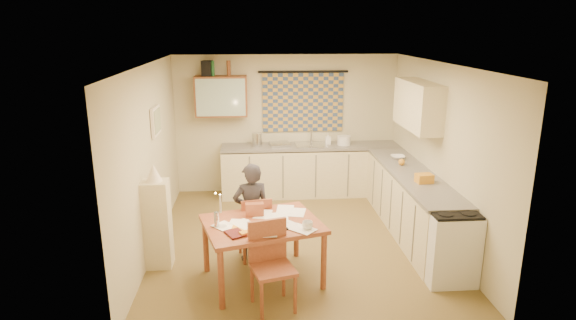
{
  "coord_description": "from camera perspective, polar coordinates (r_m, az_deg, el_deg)",
  "views": [
    {
      "loc": [
        -0.63,
        -6.35,
        2.98
      ],
      "look_at": [
        -0.13,
        0.2,
        1.15
      ],
      "focal_mm": 30.0,
      "sensor_mm": 36.0,
      "label": 1
    }
  ],
  "objects": [
    {
      "name": "mug",
      "position": [
        5.51,
        2.33,
        -7.75
      ],
      "size": [
        0.2,
        0.2,
        0.1
      ],
      "primitive_type": "imported",
      "rotation": [
        0.0,
        0.0,
        0.35
      ],
      "color": "white",
      "rests_on": "dining_table"
    },
    {
      "name": "kettle",
      "position": [
        8.52,
        -3.7,
        2.42
      ],
      "size": [
        0.21,
        0.21,
        0.24
      ],
      "primitive_type": "cylinder",
      "rotation": [
        0.0,
        0.0,
        0.18
      ],
      "color": "silver",
      "rests_on": "counter_back"
    },
    {
      "name": "print_canvas",
      "position": [
        6.99,
        -15.21,
        4.51
      ],
      "size": [
        0.01,
        0.42,
        0.32
      ],
      "primitive_type": "cube",
      "color": "beige",
      "rests_on": "wall_left"
    },
    {
      "name": "wall_left",
      "position": [
        6.72,
        -16.09,
        0.07
      ],
      "size": [
        0.02,
        4.5,
        2.5
      ],
      "primitive_type": "cube",
      "color": "beige",
      "rests_on": "floor"
    },
    {
      "name": "sink",
      "position": [
        8.62,
        2.76,
        1.5
      ],
      "size": [
        0.55,
        0.45,
        0.1
      ],
      "primitive_type": "cube",
      "rotation": [
        0.0,
        0.0,
        0.0
      ],
      "color": "silver",
      "rests_on": "counter_back"
    },
    {
      "name": "bowl",
      "position": [
        7.92,
        12.88,
        0.33
      ],
      "size": [
        0.26,
        0.26,
        0.06
      ],
      "primitive_type": "imported",
      "rotation": [
        0.0,
        0.0,
        -0.07
      ],
      "color": "white",
      "rests_on": "counter_right"
    },
    {
      "name": "shelf_stand",
      "position": [
        6.33,
        -15.2,
        -7.35
      ],
      "size": [
        0.32,
        0.3,
        1.14
      ],
      "primitive_type": "cube",
      "color": "beige",
      "rests_on": "floor"
    },
    {
      "name": "floor",
      "position": [
        7.05,
        1.16,
        -9.51
      ],
      "size": [
        4.0,
        4.5,
        0.02
      ],
      "primitive_type": "cube",
      "color": "brown",
      "rests_on": "ground"
    },
    {
      "name": "dish_rack",
      "position": [
        8.56,
        -1.0,
        1.89
      ],
      "size": [
        0.39,
        0.34,
        0.06
      ],
      "primitive_type": "cube",
      "rotation": [
        0.0,
        0.0,
        0.13
      ],
      "color": "silver",
      "rests_on": "counter_back"
    },
    {
      "name": "upper_cabinet_right",
      "position": [
        7.41,
        15.14,
        6.3
      ],
      "size": [
        0.34,
        1.3,
        0.7
      ],
      "primitive_type": "cube",
      "color": "beige",
      "rests_on": "wall_right"
    },
    {
      "name": "framed_print",
      "position": [
        7.0,
        -15.41,
        4.5
      ],
      "size": [
        0.04,
        0.5,
        0.4
      ],
      "primitive_type": "cube",
      "color": "#F1E3CD",
      "rests_on": "wall_left"
    },
    {
      "name": "curtain_rod",
      "position": [
        8.63,
        1.83,
        10.42
      ],
      "size": [
        1.6,
        0.04,
        0.04
      ],
      "primitive_type": "cylinder",
      "rotation": [
        0.0,
        1.57,
        0.0
      ],
      "color": "black",
      "rests_on": "wall_back"
    },
    {
      "name": "chair_far",
      "position": [
        6.44,
        -3.94,
        -9.31
      ],
      "size": [
        0.46,
        0.46,
        0.87
      ],
      "rotation": [
        0.0,
        0.0,
        3.33
      ],
      "color": "brown",
      "rests_on": "floor"
    },
    {
      "name": "wall_right",
      "position": [
        7.09,
        17.61,
        0.73
      ],
      "size": [
        0.02,
        4.5,
        2.5
      ],
      "primitive_type": "cube",
      "color": "beige",
      "rests_on": "floor"
    },
    {
      "name": "wall_back",
      "position": [
        8.8,
        -0.21,
        4.28
      ],
      "size": [
        4.0,
        0.02,
        2.5
      ],
      "primitive_type": "cube",
      "color": "beige",
      "rests_on": "floor"
    },
    {
      "name": "counter_back",
      "position": [
        8.75,
        3.05,
        -1.22
      ],
      "size": [
        3.3,
        0.62,
        0.92
      ],
      "color": "beige",
      "rests_on": "floor"
    },
    {
      "name": "fruit_orange",
      "position": [
        7.56,
        13.32,
        -0.24
      ],
      "size": [
        0.1,
        0.1,
        0.1
      ],
      "primitive_type": "sphere",
      "color": "orange",
      "rests_on": "counter_right"
    },
    {
      "name": "bottle_brown",
      "position": [
        8.47,
        -7.05,
        10.75
      ],
      "size": [
        0.08,
        0.08,
        0.26
      ],
      "primitive_type": "cylinder",
      "rotation": [
        0.0,
        0.0,
        -0.2
      ],
      "color": "brown",
      "rests_on": "wall_cabinet"
    },
    {
      "name": "stove",
      "position": [
        6.16,
        18.52,
        -9.52
      ],
      "size": [
        0.58,
        0.58,
        0.9
      ],
      "color": "white",
      "rests_on": "floor"
    },
    {
      "name": "mixing_bowl",
      "position": [
        8.69,
        6.64,
        2.33
      ],
      "size": [
        0.25,
        0.25,
        0.16
      ],
      "primitive_type": "cylinder",
      "rotation": [
        0.0,
        0.0,
        0.05
      ],
      "color": "white",
      "rests_on": "counter_back"
    },
    {
      "name": "tap",
      "position": [
        8.76,
        2.77,
        2.93
      ],
      "size": [
        0.03,
        0.03,
        0.28
      ],
      "primitive_type": "cylinder",
      "rotation": [
        0.0,
        0.0,
        -0.05
      ],
      "color": "silver",
      "rests_on": "counter_back"
    },
    {
      "name": "window_blind",
      "position": [
        8.72,
        1.79,
        6.83
      ],
      "size": [
        1.45,
        0.03,
        1.05
      ],
      "primitive_type": "cube",
      "color": "navy",
      "rests_on": "wall_back"
    },
    {
      "name": "candle_flame",
      "position": [
        5.5,
        -8.6,
        -3.91
      ],
      "size": [
        0.02,
        0.02,
        0.02
      ],
      "primitive_type": "sphere",
      "color": "#FFCC66",
      "rests_on": "dining_table"
    },
    {
      "name": "eyeglasses",
      "position": [
        5.5,
        -0.64,
        -8.23
      ],
      "size": [
        0.14,
        0.08,
        0.02
      ],
      "primitive_type": "cube",
      "rotation": [
        0.0,
        0.0,
        0.33
      ],
      "color": "black",
      "rests_on": "dining_table"
    },
    {
      "name": "dining_table",
      "position": [
        5.87,
        -3.02,
        -10.71
      ],
      "size": [
        1.55,
        1.33,
        0.75
      ],
      "rotation": [
        0.0,
        0.0,
        0.27
      ],
      "color": "brown",
      "rests_on": "floor"
    },
    {
      "name": "bottle_green",
      "position": [
        8.48,
        -8.96,
        10.69
      ],
      "size": [
        0.08,
        0.08,
        0.26
      ],
      "primitive_type": "cylinder",
      "rotation": [
        0.0,
        0.0,
        0.15
      ],
      "color": "#195926",
      "rests_on": "wall_cabinet"
    },
    {
      "name": "orange_bag",
      "position": [
        6.81,
        15.84,
        -2.1
      ],
      "size": [
        0.24,
        0.19,
        0.12
      ],
      "primitive_type": "cube",
      "rotation": [
        0.0,
        0.0,
        0.12
      ],
      "color": "orange",
      "rests_on": "counter_right"
    },
    {
      "name": "soap_bottle",
      "position": [
        8.68,
        4.76,
        2.53
      ],
      "size": [
        0.1,
        0.1,
        0.21
      ],
      "primitive_type": "imported",
      "rotation": [
        0.0,
        0.0,
        -0.03
      ],
      "color": "white",
      "rests_on": "counter_back"
    },
    {
      "name": "wall_cabinet",
      "position": [
        8.53,
        -7.92,
        7.51
      ],
      "size": [
        0.9,
        0.34,
        0.7
      ],
      "primitive_type": "cube",
      "color": "brown",
      "rests_on": "wall_back"
    },
    {
      "name": "speaker",
      "position": [
        8.49,
        -9.56,
        10.67
      ],
      "size": [
        0.19,
        0.22,
        0.26
      ],
      "primitive_type": "cube",
      "rotation": [
        0.0,
        0.0,
        -0.16
      ],
      "color": "black",
      "rests_on": "wall_cabinet"
    },
    {
      "name": "orange_box",
      "position": [
        5.4,
        -5.1,
        -8.65
      ],
      "size": [
        0.14,
        0.13,
        0.04
      ],
      "primitive_type": "cube",
      "rotation": [
        0.0,
        0.0,
        0.53
      ],
      "color": "orange",
      "rests_on": "dining_table"
    },
    {
      "name": "wall_front",
      "position": [
        4.48,
        4.04,
        -7.15
      ],
      "size": [
        4.0,
        0.02,
        2.5
      ],
      "primitive_type": "cube",
      "color": "beige",
      "rests_on": "floor"
    },
    {
      "name": "magazine",
      "position": [
        5.39,
        -7.15,
        -8.87
      ],
      "size": [
        0.38,
        0.39,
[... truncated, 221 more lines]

